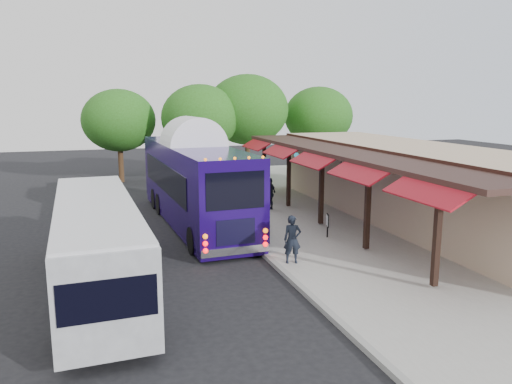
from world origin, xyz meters
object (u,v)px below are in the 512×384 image
object	(u,v)px
coach_bus	(194,179)
ped_a	(292,239)
ped_c	(270,194)
sign_board	(328,222)
ped_b	(259,212)
city_bus	(97,242)
ped_d	(259,184)

from	to	relation	value
coach_bus	ped_a	distance (m)	7.52
ped_c	sign_board	distance (m)	5.68
ped_b	sign_board	distance (m)	2.88
coach_bus	ped_b	size ratio (longest dim) A/B	6.98
ped_a	sign_board	bearing A→B (deg)	56.98
ped_b	sign_board	size ratio (longest dim) A/B	1.83
city_bus	ped_b	distance (m)	7.84
coach_bus	ped_c	bearing A→B (deg)	11.92
ped_b	sign_board	world-z (taller)	ped_b
city_bus	coach_bus	bearing A→B (deg)	57.10
ped_c	ped_b	bearing A→B (deg)	24.06
ped_d	ped_a	bearing A→B (deg)	93.82
ped_a	ped_d	bearing A→B (deg)	89.85
ped_a	sign_board	distance (m)	3.66
ped_b	sign_board	bearing A→B (deg)	123.58
ped_a	sign_board	world-z (taller)	ped_a
ped_a	ped_b	size ratio (longest dim) A/B	0.94
ped_a	ped_b	xyz separation A→B (m)	(0.14, 4.09, 0.06)
city_bus	sign_board	bearing A→B (deg)	15.00
sign_board	ped_a	bearing A→B (deg)	-118.04
city_bus	ped_d	size ratio (longest dim) A/B	5.60
coach_bus	ped_a	bearing A→B (deg)	-77.02
city_bus	ped_b	size ratio (longest dim) A/B	5.81
ped_a	coach_bus	bearing A→B (deg)	117.89
sign_board	ped_d	bearing A→B (deg)	108.92
coach_bus	ped_b	world-z (taller)	coach_bus
coach_bus	city_bus	bearing A→B (deg)	-123.51
coach_bus	ped_c	xyz separation A→B (m)	(4.11, 1.10, -1.13)
ped_c	ped_d	world-z (taller)	ped_d
ped_b	sign_board	xyz separation A→B (m)	(2.44, -1.50, -0.23)
coach_bus	ped_d	size ratio (longest dim) A/B	6.73
ped_a	ped_c	world-z (taller)	ped_a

